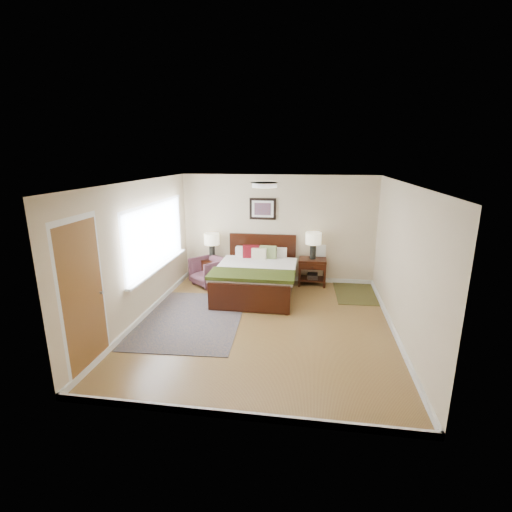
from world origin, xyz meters
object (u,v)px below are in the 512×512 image
(nightstand_left, at_px, (212,264))
(nightstand_right, at_px, (312,269))
(bed, at_px, (256,271))
(lamp_left, at_px, (212,241))
(armchair, at_px, (209,271))
(rug_persian, at_px, (191,319))
(lamp_right, at_px, (313,240))

(nightstand_left, height_order, nightstand_right, nightstand_right)
(bed, distance_m, lamp_left, 1.49)
(bed, relative_size, armchair, 2.92)
(rug_persian, bearing_deg, bed, 52.70)
(lamp_right, xyz_separation_m, armchair, (-2.38, -0.36, -0.73))
(rug_persian, bearing_deg, nightstand_left, 91.75)
(nightstand_left, distance_m, rug_persian, 2.27)
(rug_persian, bearing_deg, nightstand_right, 42.55)
(nightstand_left, height_order, lamp_left, lamp_left)
(rug_persian, bearing_deg, lamp_right, 42.74)
(bed, bearing_deg, nightstand_right, 32.82)
(lamp_left, bearing_deg, nightstand_right, -0.35)
(lamp_left, height_order, lamp_right, lamp_right)
(nightstand_right, xyz_separation_m, rug_persian, (-2.19, -2.23, -0.38))
(armchair, bearing_deg, lamp_left, 130.27)
(lamp_left, height_order, armchair, lamp_left)
(bed, relative_size, nightstand_right, 3.28)
(bed, height_order, armchair, bed)
(lamp_right, bearing_deg, lamp_left, 180.00)
(bed, xyz_separation_m, lamp_left, (-1.19, 0.78, 0.45))
(bed, height_order, nightstand_right, bed)
(nightstand_left, bearing_deg, armchair, -90.14)
(lamp_right, relative_size, rug_persian, 0.24)
(lamp_right, bearing_deg, rug_persian, -134.24)
(nightstand_left, bearing_deg, bed, -32.76)
(nightstand_left, bearing_deg, nightstand_right, 0.12)
(lamp_right, distance_m, armchair, 2.51)
(nightstand_left, distance_m, armchair, 0.35)
(lamp_right, bearing_deg, nightstand_left, -179.53)
(bed, height_order, lamp_left, lamp_left)
(nightstand_right, bearing_deg, rug_persian, -134.43)
(nightstand_right, bearing_deg, bed, -147.18)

